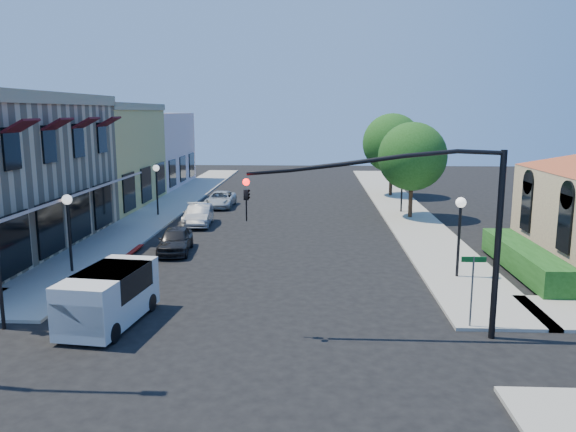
{
  "coord_description": "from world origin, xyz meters",
  "views": [
    {
      "loc": [
        2.29,
        -15.72,
        7.12
      ],
      "look_at": [
        1.15,
        8.56,
        2.6
      ],
      "focal_mm": 35.0,
      "sensor_mm": 36.0,
      "label": 1
    }
  ],
  "objects_px": {
    "lamppost_left_near": "(68,213)",
    "parked_car_b": "(200,215)",
    "white_van": "(108,294)",
    "street_tree_a": "(412,157)",
    "signal_mast_arm": "(430,212)",
    "parked_car_a": "(175,240)",
    "parked_car_c": "(195,214)",
    "street_tree_b": "(392,143)",
    "lamppost_right_far": "(402,175)",
    "lamppost_left_far": "(156,177)",
    "lamppost_right_near": "(460,217)",
    "street_name_sign": "(473,280)",
    "parked_car_d": "(220,199)"
  },
  "relations": [
    {
      "from": "signal_mast_arm",
      "to": "parked_car_c",
      "type": "relative_size",
      "value": 2.14
    },
    {
      "from": "street_name_sign",
      "to": "lamppost_left_far",
      "type": "distance_m",
      "value": 25.48
    },
    {
      "from": "parked_car_a",
      "to": "parked_car_b",
      "type": "xyz_separation_m",
      "value": [
        -0.17,
        7.0,
        0.01
      ]
    },
    {
      "from": "lamppost_left_near",
      "to": "parked_car_d",
      "type": "bearing_deg",
      "value": 78.38
    },
    {
      "from": "street_tree_b",
      "to": "street_name_sign",
      "type": "xyz_separation_m",
      "value": [
        -1.3,
        -29.8,
        -2.85
      ]
    },
    {
      "from": "street_tree_b",
      "to": "parked_car_a",
      "type": "xyz_separation_m",
      "value": [
        -13.6,
        -20.0,
        -3.89
      ]
    },
    {
      "from": "street_name_sign",
      "to": "lamppost_right_far",
      "type": "relative_size",
      "value": 0.7
    },
    {
      "from": "street_tree_b",
      "to": "lamppost_right_far",
      "type": "distance_m",
      "value": 8.21
    },
    {
      "from": "parked_car_b",
      "to": "street_tree_b",
      "type": "bearing_deg",
      "value": 39.12
    },
    {
      "from": "lamppost_left_near",
      "to": "white_van",
      "type": "distance_m",
      "value": 7.29
    },
    {
      "from": "white_van",
      "to": "street_tree_a",
      "type": "bearing_deg",
      "value": 56.07
    },
    {
      "from": "street_tree_a",
      "to": "lamppost_right_near",
      "type": "bearing_deg",
      "value": -91.23
    },
    {
      "from": "street_tree_a",
      "to": "white_van",
      "type": "bearing_deg",
      "value": -123.93
    },
    {
      "from": "street_name_sign",
      "to": "parked_car_a",
      "type": "xyz_separation_m",
      "value": [
        -12.3,
        9.8,
        -1.05
      ]
    },
    {
      "from": "lamppost_left_near",
      "to": "parked_car_b",
      "type": "distance_m",
      "value": 11.74
    },
    {
      "from": "street_name_sign",
      "to": "lamppost_right_far",
      "type": "xyz_separation_m",
      "value": [
        1.0,
        21.8,
        1.04
      ]
    },
    {
      "from": "parked_car_a",
      "to": "lamppost_right_near",
      "type": "bearing_deg",
      "value": -22.33
    },
    {
      "from": "parked_car_c",
      "to": "parked_car_d",
      "type": "distance_m",
      "value": 6.04
    },
    {
      "from": "street_tree_a",
      "to": "parked_car_b",
      "type": "height_order",
      "value": "street_tree_a"
    },
    {
      "from": "lamppost_left_far",
      "to": "parked_car_b",
      "type": "xyz_separation_m",
      "value": [
        3.53,
        -3.0,
        -2.08
      ]
    },
    {
      "from": "street_tree_a",
      "to": "signal_mast_arm",
      "type": "xyz_separation_m",
      "value": [
        -2.94,
        -20.5,
        -0.11
      ]
    },
    {
      "from": "parked_car_b",
      "to": "parked_car_c",
      "type": "xyz_separation_m",
      "value": [
        -0.5,
        1.0,
        -0.12
      ]
    },
    {
      "from": "street_tree_b",
      "to": "signal_mast_arm",
      "type": "height_order",
      "value": "street_tree_b"
    },
    {
      "from": "lamppost_left_near",
      "to": "street_tree_a",
      "type": "bearing_deg",
      "value": 38.98
    },
    {
      "from": "lamppost_left_far",
      "to": "white_van",
      "type": "bearing_deg",
      "value": -78.98
    },
    {
      "from": "street_name_sign",
      "to": "parked_car_c",
      "type": "bearing_deg",
      "value": 126.08
    },
    {
      "from": "street_tree_b",
      "to": "lamppost_right_far",
      "type": "height_order",
      "value": "street_tree_b"
    },
    {
      "from": "street_tree_b",
      "to": "lamppost_right_near",
      "type": "bearing_deg",
      "value": -90.72
    },
    {
      "from": "signal_mast_arm",
      "to": "parked_car_b",
      "type": "relative_size",
      "value": 2.0
    },
    {
      "from": "lamppost_left_far",
      "to": "street_name_sign",
      "type": "bearing_deg",
      "value": -51.06
    },
    {
      "from": "white_van",
      "to": "parked_car_d",
      "type": "relative_size",
      "value": 1.04
    },
    {
      "from": "street_tree_b",
      "to": "signal_mast_arm",
      "type": "relative_size",
      "value": 0.88
    },
    {
      "from": "signal_mast_arm",
      "to": "white_van",
      "type": "xyz_separation_m",
      "value": [
        -10.47,
        0.56,
        -3.0
      ]
    },
    {
      "from": "lamppost_left_far",
      "to": "parked_car_b",
      "type": "bearing_deg",
      "value": -40.35
    },
    {
      "from": "street_tree_b",
      "to": "parked_car_b",
      "type": "xyz_separation_m",
      "value": [
        -13.77,
        -13.0,
        -3.89
      ]
    },
    {
      "from": "lamppost_left_far",
      "to": "lamppost_right_near",
      "type": "xyz_separation_m",
      "value": [
        17.0,
        -14.0,
        0.0
      ]
    },
    {
      "from": "street_name_sign",
      "to": "parked_car_c",
      "type": "height_order",
      "value": "street_name_sign"
    },
    {
      "from": "street_tree_b",
      "to": "lamppost_left_near",
      "type": "xyz_separation_m",
      "value": [
        -17.3,
        -24.0,
        -1.81
      ]
    },
    {
      "from": "lamppost_left_near",
      "to": "parked_car_d",
      "type": "distance_m",
      "value": 18.5
    },
    {
      "from": "white_van",
      "to": "signal_mast_arm",
      "type": "bearing_deg",
      "value": -3.08
    },
    {
      "from": "street_tree_a",
      "to": "parked_car_c",
      "type": "distance_m",
      "value": 14.87
    },
    {
      "from": "parked_car_a",
      "to": "parked_car_d",
      "type": "relative_size",
      "value": 0.9
    },
    {
      "from": "signal_mast_arm",
      "to": "parked_car_a",
      "type": "distance_m",
      "value": 15.35
    },
    {
      "from": "signal_mast_arm",
      "to": "lamppost_right_far",
      "type": "xyz_separation_m",
      "value": [
        2.64,
        22.5,
        -1.35
      ]
    },
    {
      "from": "lamppost_right_far",
      "to": "parked_car_c",
      "type": "distance_m",
      "value": 14.7
    },
    {
      "from": "street_tree_a",
      "to": "lamppost_left_near",
      "type": "bearing_deg",
      "value": -141.02
    },
    {
      "from": "street_tree_b",
      "to": "street_tree_a",
      "type": "bearing_deg",
      "value": -90.0
    },
    {
      "from": "lamppost_left_far",
      "to": "white_van",
      "type": "distance_m",
      "value": 20.38
    },
    {
      "from": "street_tree_a",
      "to": "lamppost_right_near",
      "type": "distance_m",
      "value": 14.08
    },
    {
      "from": "lamppost_left_near",
      "to": "lamppost_right_far",
      "type": "xyz_separation_m",
      "value": [
        17.0,
        16.0,
        0.0
      ]
    }
  ]
}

